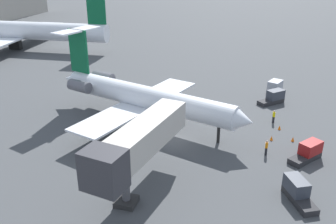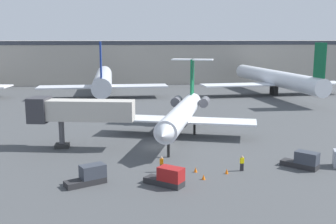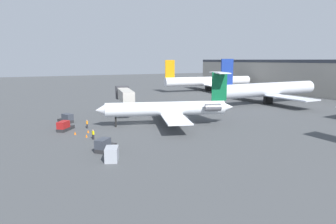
{
  "view_description": "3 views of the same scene",
  "coord_description": "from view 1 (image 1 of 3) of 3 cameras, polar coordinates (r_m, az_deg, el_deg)",
  "views": [
    {
      "loc": [
        -36.97,
        -9.56,
        19.89
      ],
      "look_at": [
        0.73,
        0.99,
        3.04
      ],
      "focal_mm": 39.42,
      "sensor_mm": 36.0,
      "label": 1
    },
    {
      "loc": [
        -4.76,
        -51.94,
        14.13
      ],
      "look_at": [
        1.68,
        5.58,
        3.59
      ],
      "focal_mm": 43.52,
      "sensor_mm": 36.0,
      "label": 2
    },
    {
      "loc": [
        55.73,
        -20.41,
        13.18
      ],
      "look_at": [
        4.76,
        4.5,
        2.96
      ],
      "focal_mm": 31.01,
      "sensor_mm": 36.0,
      "label": 3
    }
  ],
  "objects": [
    {
      "name": "cargo_container_uld",
      "position": [
        59.63,
        16.21,
        3.8
      ],
      "size": [
        2.83,
        2.41,
        1.87
      ],
      "color": "#999EA8",
      "rests_on": "ground_plane"
    },
    {
      "name": "parked_airliner_centre",
      "position": [
        90.37,
        -22.73,
        11.54
      ],
      "size": [
        37.22,
        44.05,
        13.25
      ],
      "color": "silver",
      "rests_on": "ground_plane"
    },
    {
      "name": "traffic_cone_mid",
      "position": [
        47.26,
        16.86,
        -2.3
      ],
      "size": [
        0.36,
        0.36,
        0.55
      ],
      "color": "orange",
      "rests_on": "ground_plane"
    },
    {
      "name": "ground_plane",
      "position": [
        43.08,
        1.01,
        -4.29
      ],
      "size": [
        400.0,
        400.0,
        0.1
      ],
      "primitive_type": "cube",
      "color": "#424447"
    },
    {
      "name": "baggage_tug_trailing",
      "position": [
        34.73,
        19.42,
        -11.5
      ],
      "size": [
        4.2,
        3.06,
        1.9
      ],
      "color": "#262628",
      "rests_on": "ground_plane"
    },
    {
      "name": "traffic_cone_far",
      "position": [
        44.36,
        15.72,
        -3.9
      ],
      "size": [
        0.36,
        0.36,
        0.55
      ],
      "color": "orange",
      "rests_on": "ground_plane"
    },
    {
      "name": "baggage_tug_spare",
      "position": [
        55.23,
        15.99,
        2.17
      ],
      "size": [
        3.8,
        3.83,
        1.9
      ],
      "color": "#262628",
      "rests_on": "ground_plane"
    },
    {
      "name": "jet_bridge",
      "position": [
        31.64,
        -5.09,
        -5.13
      ],
      "size": [
        13.79,
        5.29,
        6.6
      ],
      "color": "#B7B2A8",
      "rests_on": "ground_plane"
    },
    {
      "name": "ground_crew_loader",
      "position": [
        48.71,
        16.03,
        -0.67
      ],
      "size": [
        0.43,
        0.32,
        1.69
      ],
      "color": "black",
      "rests_on": "ground_plane"
    },
    {
      "name": "ground_crew_marshaller",
      "position": [
        40.87,
        14.97,
        -5.33
      ],
      "size": [
        0.42,
        0.29,
        1.69
      ],
      "color": "black",
      "rests_on": "ground_plane"
    },
    {
      "name": "baggage_tug_lead",
      "position": [
        41.37,
        20.84,
        -5.81
      ],
      "size": [
        4.01,
        3.57,
        1.9
      ],
      "color": "#262628",
      "rests_on": "ground_plane"
    },
    {
      "name": "regional_jet",
      "position": [
        46.43,
        -4.3,
        2.61
      ],
      "size": [
        21.45,
        27.77,
        10.7
      ],
      "color": "silver",
      "rests_on": "ground_plane"
    },
    {
      "name": "traffic_cone_near",
      "position": [
        44.85,
        18.75,
        -3.99
      ],
      "size": [
        0.36,
        0.36,
        0.55
      ],
      "color": "orange",
      "rests_on": "ground_plane"
    }
  ]
}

